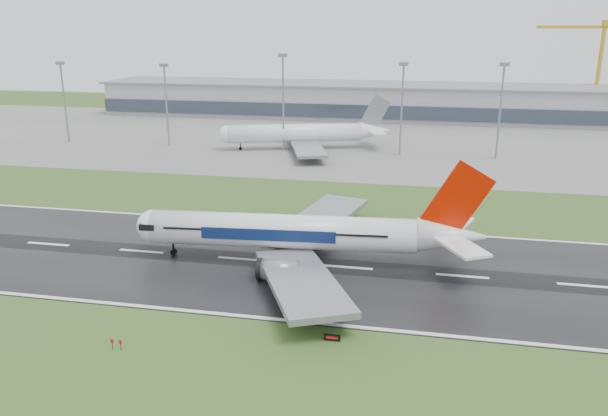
# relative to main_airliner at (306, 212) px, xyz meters

# --- Properties ---
(ground) EXTENTS (520.00, 520.00, 0.00)m
(ground) POSITION_rel_main_airliner_xyz_m (-12.07, -1.58, -9.52)
(ground) COLOR #2E4D1C
(ground) RESTS_ON ground
(runway) EXTENTS (400.00, 45.00, 0.10)m
(runway) POSITION_rel_main_airliner_xyz_m (-12.07, -1.58, -9.47)
(runway) COLOR black
(runway) RESTS_ON ground
(apron) EXTENTS (400.00, 130.00, 0.08)m
(apron) POSITION_rel_main_airliner_xyz_m (-12.07, 123.42, -9.48)
(apron) COLOR slate
(apron) RESTS_ON ground
(terminal) EXTENTS (240.00, 36.00, 15.00)m
(terminal) POSITION_rel_main_airliner_xyz_m (-12.07, 183.42, -2.02)
(terminal) COLOR #9698A1
(terminal) RESTS_ON ground
(main_airliner) EXTENTS (68.56, 65.78, 18.85)m
(main_airliner) POSITION_rel_main_airliner_xyz_m (0.00, 0.00, 0.00)
(main_airliner) COLOR white
(main_airliner) RESTS_ON runway
(parked_airliner) EXTENTS (75.59, 72.83, 17.96)m
(parked_airliner) POSITION_rel_main_airliner_xyz_m (-21.95, 102.55, -0.46)
(parked_airliner) COLOR white
(parked_airliner) RESTS_ON apron
(tower_crane) EXTENTS (44.26, 11.58, 44.15)m
(tower_crane) POSITION_rel_main_airliner_xyz_m (96.61, 198.42, 12.55)
(tower_crane) COLOR #BE921D
(tower_crane) RESTS_ON ground
(runway_sign) EXTENTS (2.31, 0.34, 1.04)m
(runway_sign) POSITION_rel_main_airliner_xyz_m (9.17, -27.93, -9.00)
(runway_sign) COLOR black
(runway_sign) RESTS_ON ground
(floodmast_0) EXTENTS (0.64, 0.64, 28.19)m
(floodmast_0) POSITION_rel_main_airliner_xyz_m (-110.35, 98.42, 4.57)
(floodmast_0) COLOR gray
(floodmast_0) RESTS_ON ground
(floodmast_1) EXTENTS (0.64, 0.64, 27.96)m
(floodmast_1) POSITION_rel_main_airliner_xyz_m (-70.26, 98.42, 4.45)
(floodmast_1) COLOR gray
(floodmast_1) RESTS_ON ground
(floodmast_2) EXTENTS (0.64, 0.64, 31.65)m
(floodmast_2) POSITION_rel_main_airliner_xyz_m (-27.58, 98.42, 6.30)
(floodmast_2) COLOR gray
(floodmast_2) RESTS_ON ground
(floodmast_3) EXTENTS (0.64, 0.64, 29.29)m
(floodmast_3) POSITION_rel_main_airliner_xyz_m (12.39, 98.42, 5.12)
(floodmast_3) COLOR gray
(floodmast_3) RESTS_ON ground
(floodmast_4) EXTENTS (0.64, 0.64, 29.57)m
(floodmast_4) POSITION_rel_main_airliner_xyz_m (43.44, 98.42, 5.26)
(floodmast_4) COLOR gray
(floodmast_4) RESTS_ON ground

